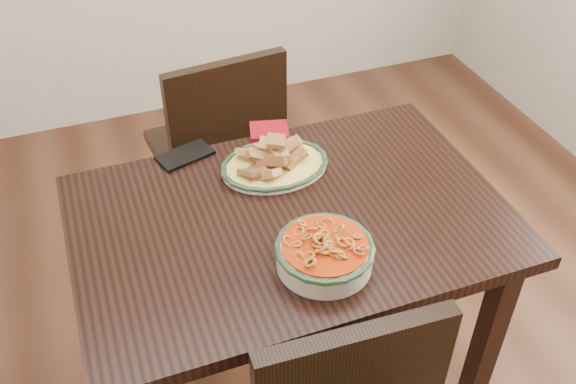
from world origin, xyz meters
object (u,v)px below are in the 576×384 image
object	(u,v)px
dining_table	(291,244)
smartphone	(185,155)
fish_plate	(274,156)
chair_far	(220,146)
noodle_bowl	(325,251)

from	to	relation	value
dining_table	smartphone	xyz separation A→B (m)	(-0.20, 0.34, 0.11)
dining_table	smartphone	size ratio (longest dim) A/B	7.12
fish_plate	smartphone	distance (m)	0.27
chair_far	smartphone	xyz separation A→B (m)	(-0.19, -0.36, 0.26)
chair_far	fish_plate	bearing A→B (deg)	87.90
dining_table	fish_plate	xyz separation A→B (m)	(0.03, 0.20, 0.15)
chair_far	fish_plate	size ratio (longest dim) A/B	2.92
fish_plate	noodle_bowl	world-z (taller)	fish_plate
dining_table	fish_plate	size ratio (longest dim) A/B	3.70
noodle_bowl	dining_table	bearing A→B (deg)	93.43
dining_table	smartphone	bearing A→B (deg)	120.06
chair_far	noodle_bowl	world-z (taller)	chair_far
dining_table	noodle_bowl	bearing A→B (deg)	-86.57
noodle_bowl	smartphone	distance (m)	0.58
chair_far	fish_plate	world-z (taller)	chair_far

